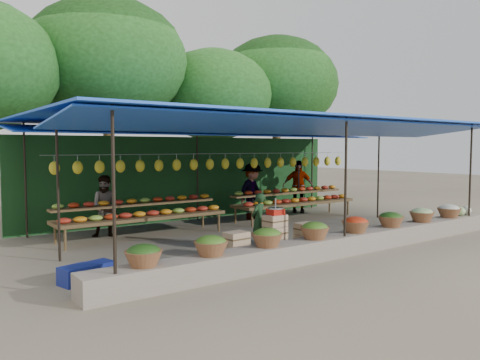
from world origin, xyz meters
TOP-DOWN VIEW (x-y plane):
  - ground at (0.00, 0.00)m, footprint 60.00×60.00m
  - stone_curb at (0.00, -2.75)m, footprint 10.60×0.55m
  - stall_canopy at (0.00, 0.07)m, footprint 10.80×6.60m
  - produce_baskets at (-0.10, -2.75)m, footprint 8.98×0.58m
  - netting_backdrop at (0.00, 3.15)m, footprint 10.60×0.06m
  - tree_row at (0.50, 6.09)m, footprint 16.51×5.50m
  - fruit_table_left at (-2.49, 1.35)m, footprint 4.21×0.95m
  - fruit_table_right at (2.51, 1.35)m, footprint 4.21×0.95m
  - crate_counter at (-0.88, -1.72)m, footprint 2.37×0.37m
  - weighing_scale at (-0.83, -1.72)m, footprint 0.33×0.33m
  - vendor_seated at (-0.89, -1.21)m, footprint 0.51×0.43m
  - customer_left at (-3.20, 1.82)m, footprint 0.91×0.83m
  - customer_mid at (1.40, 2.01)m, footprint 1.23×0.89m
  - customer_right at (3.59, 2.34)m, footprint 1.07×0.98m
  - blue_crate_front at (-5.01, -1.73)m, footprint 0.57×0.47m
  - blue_crate_back at (-4.64, -1.66)m, footprint 0.57×0.47m

SIDE VIEW (x-z plane):
  - ground at x=0.00m, z-range 0.00..0.00m
  - blue_crate_back at x=-4.64m, z-range 0.00..0.29m
  - blue_crate_front at x=-5.01m, z-range 0.00..0.30m
  - stone_curb at x=0.00m, z-range 0.00..0.40m
  - crate_counter at x=-0.88m, z-range -0.07..0.70m
  - produce_baskets at x=-0.10m, z-range 0.40..0.73m
  - vendor_seated at x=-0.89m, z-range 0.00..1.19m
  - fruit_table_left at x=-2.49m, z-range 0.14..1.07m
  - fruit_table_right at x=2.51m, z-range 0.14..1.07m
  - customer_left at x=-3.20m, z-range 0.00..1.51m
  - weighing_scale at x=-0.83m, z-range 0.68..1.03m
  - customer_mid at x=1.40m, z-range 0.00..1.71m
  - customer_right at x=3.59m, z-range 0.00..1.76m
  - netting_backdrop at x=0.00m, z-range 0.00..2.50m
  - stall_canopy at x=0.00m, z-range 1.26..4.08m
  - tree_row at x=0.50m, z-range 1.14..8.26m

